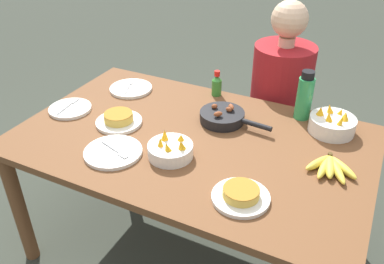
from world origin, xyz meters
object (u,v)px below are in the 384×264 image
Objects in this scene: empty_plate_far_right at (70,109)px; empty_plate_near_front at (113,152)px; fruit_bowl_citrus at (332,124)px; empty_plate_far_left at (131,89)px; frittata_plate_center at (241,195)px; fruit_bowl_mango at (171,149)px; water_bottle at (305,96)px; frittata_plate_side at (119,120)px; skillet at (223,117)px; hot_sauce_bottle at (217,85)px; banana_bunch at (331,166)px; person_figure at (277,120)px.

empty_plate_near_front is at bearing -27.14° from empty_plate_far_right.
empty_plate_far_left is at bearing -177.30° from fruit_bowl_citrus.
empty_plate_far_right is 1.01× the size of fruit_bowl_citrus.
frittata_plate_center reaches higher than empty_plate_far_left.
empty_plate_far_right is at bearing 152.86° from empty_plate_near_front.
water_bottle reaches higher than fruit_bowl_mango.
frittata_plate_side is 0.30m from empty_plate_far_right.
fruit_bowl_mango is at bearing -19.30° from frittata_plate_side.
fruit_bowl_mango reaches higher than skillet.
fruit_bowl_citrus is (0.48, 0.14, 0.01)m from skillet.
frittata_plate_side is 0.90m from water_bottle.
empty_plate_far_left is at bearing -160.85° from hot_sauce_bottle.
frittata_plate_side is 1.04× the size of empty_plate_far_right.
empty_plate_near_front is 1.01× the size of water_bottle.
skillet is 0.56m from empty_plate_near_front.
fruit_bowl_citrus is (0.21, 0.63, 0.02)m from frittata_plate_center.
skillet is 1.88× the size of fruit_bowl_mango.
frittata_plate_center is at bearing -33.57° from empty_plate_far_left.
empty_plate_far_right is 0.66m from fruit_bowl_mango.
frittata_plate_center is 0.66m from fruit_bowl_citrus.
hot_sauce_bottle is (-0.63, 0.11, 0.02)m from fruit_bowl_citrus.
water_bottle reaches higher than frittata_plate_side.
empty_plate_near_front is (-0.59, 0.03, -0.01)m from frittata_plate_center.
water_bottle is at bearing 7.40° from empty_plate_far_left.
empty_plate_near_front is at bearing -134.18° from water_bottle.
banana_bunch is 0.98m from frittata_plate_side.
empty_plate_near_front is 0.94m from water_bottle.
frittata_plate_side is 0.19× the size of person_figure.
empty_plate_far_right is 0.86× the size of water_bottle.
person_figure is at bearing 79.84° from skillet.
fruit_bowl_mango is (-0.36, 0.12, 0.01)m from frittata_plate_center.
empty_plate_near_front and empty_plate_far_right have the same top height.
fruit_bowl_mango reaches higher than empty_plate_far_right.
empty_plate_near_front is at bearing -119.46° from skillet.
banana_bunch is 1.28m from empty_plate_far_right.
fruit_bowl_mango is 0.78× the size of water_bottle.
skillet is at bearing -8.61° from empty_plate_far_left.
empty_plate_near_front is 0.25m from fruit_bowl_mango.
empty_plate_far_right is at bearing -162.70° from fruit_bowl_citrus.
fruit_bowl_citrus is 1.49× the size of hot_sauce_bottle.
empty_plate_far_left is at bearing -172.60° from water_bottle.
empty_plate_far_right is (-0.30, -0.00, -0.01)m from frittata_plate_side.
fruit_bowl_mango is 0.76m from fruit_bowl_citrus.
banana_bunch is 0.98× the size of frittata_plate_side.
person_figure reaches higher than empty_plate_far_left.
empty_plate_near_front is 1.10m from person_figure.
empty_plate_far_right is 1.17m from water_bottle.
water_bottle is at bearing -4.42° from hot_sauce_bottle.
skillet is (-0.54, 0.16, 0.01)m from banana_bunch.
frittata_plate_side is 0.25m from empty_plate_near_front.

